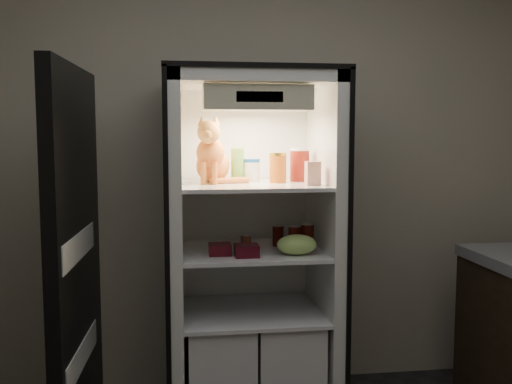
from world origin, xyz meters
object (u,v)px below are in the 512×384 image
tabby_cat (212,158)px  condiment_jar (246,241)px  pepper_jar (300,165)px  soda_can_a (278,236)px  parmesan_shaker (238,165)px  salsa_jar (278,168)px  refrigerator (250,274)px  soda_can_c (295,237)px  berry_box_right (247,251)px  soda_can_b (307,236)px  berry_box_left (220,249)px  mayo_tub (252,170)px  cream_carton (313,173)px  grape_bag (297,245)px

tabby_cat → condiment_jar: 0.48m
pepper_jar → soda_can_a: (-0.12, -0.04, -0.38)m
parmesan_shaker → tabby_cat: bearing=-164.1°
parmesan_shaker → salsa_jar: 0.22m
tabby_cat → soda_can_a: tabby_cat is taller
refrigerator → salsa_jar: 0.60m
pepper_jar → soda_can_c: 0.40m
salsa_jar → berry_box_right: salsa_jar is taller
soda_can_b → berry_box_right: (-0.35, -0.17, -0.04)m
soda_can_c → berry_box_left: soda_can_c is taller
tabby_cat → mayo_tub: bearing=22.2°
cream_carton → grape_bag: size_ratio=0.58×
soda_can_b → berry_box_left: soda_can_b is taller
tabby_cat → parmesan_shaker: size_ratio=1.96×
parmesan_shaker → soda_can_c: parmesan_shaker is taller
soda_can_a → grape_bag: (0.05, -0.23, -0.01)m
soda_can_c → condiment_jar: size_ratio=1.56×
soda_can_a → berry_box_right: soda_can_a is taller
pepper_jar → soda_can_c: bearing=-112.4°
soda_can_c → pepper_jar: bearing=67.6°
soda_can_c → condiment_jar: 0.26m
soda_can_a → soda_can_c: (0.07, -0.08, 0.00)m
pepper_jar → soda_can_b: (0.02, -0.11, -0.38)m
refrigerator → parmesan_shaker: refrigerator is taller
parmesan_shaker → pepper_jar: (0.34, 0.01, -0.00)m
pepper_jar → condiment_jar: (-0.31, -0.08, -0.40)m
parmesan_shaker → salsa_jar: (0.21, -0.07, -0.01)m
tabby_cat → soda_can_a: 0.56m
parmesan_shaker → condiment_jar: size_ratio=2.29×
refrigerator → mayo_tub: size_ratio=15.15×
tabby_cat → berry_box_right: (0.16, -0.23, -0.45)m
tabby_cat → soda_can_b: tabby_cat is taller
pepper_jar → berry_box_left: bearing=-154.2°
mayo_tub → berry_box_left: 0.48m
mayo_tub → berry_box_right: (-0.06, -0.27, -0.38)m
cream_carton → soda_can_a: (-0.14, 0.21, -0.35)m
tabby_cat → pepper_jar: (0.48, 0.05, -0.04)m
cream_carton → soda_can_a: cream_carton is taller
mayo_tub → condiment_jar: bearing=-119.8°
mayo_tub → soda_can_b: size_ratio=0.95×
refrigerator → soda_can_b: bearing=-12.7°
refrigerator → cream_carton: refrigerator is taller
berry_box_left → tabby_cat: bearing=99.1°
salsa_jar → berry_box_left: salsa_jar is taller
mayo_tub → grape_bag: size_ratio=0.61×
tabby_cat → condiment_jar: bearing=1.7°
berry_box_left → berry_box_right: 0.14m
cream_carton → berry_box_left: (-0.47, 0.03, -0.38)m
refrigerator → berry_box_left: size_ratio=16.72×
soda_can_c → berry_box_left: size_ratio=1.10×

